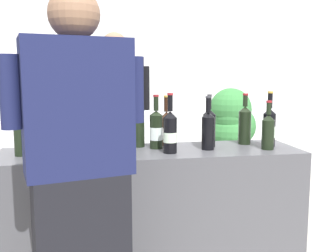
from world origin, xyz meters
TOP-DOWN VIEW (x-y plane):
  - wall_back at (0.00, 2.60)m, footprint 8.00×0.10m
  - counter at (0.00, 0.00)m, footprint 1.85×0.50m
  - wine_bottle_0 at (0.35, -0.03)m, footprint 0.08×0.08m
  - wine_bottle_1 at (0.38, 0.06)m, footprint 0.08×0.08m
  - wine_bottle_2 at (0.72, -0.09)m, footprint 0.08×0.08m
  - wine_bottle_3 at (-0.59, 0.14)m, footprint 0.07×0.07m
  - wine_bottle_4 at (0.64, 0.11)m, footprint 0.08×0.08m
  - wine_bottle_5 at (-0.06, 0.14)m, footprint 0.08×0.08m
  - wine_bottle_6 at (-0.74, 0.15)m, footprint 0.08×0.08m
  - wine_bottle_7 at (0.77, -0.01)m, footprint 0.08×0.08m
  - wine_bottle_8 at (-0.76, -0.01)m, footprint 0.07×0.07m
  - wine_bottle_9 at (0.12, 0.15)m, footprint 0.07×0.07m
  - wine_bottle_10 at (0.04, 0.06)m, footprint 0.08×0.08m
  - wine_bottle_11 at (0.10, -0.09)m, footprint 0.08×0.08m
  - wine_glass at (-0.14, -0.06)m, footprint 0.08×0.08m
  - ice_bucket at (-0.37, 0.11)m, footprint 0.24×0.24m
  - person_server at (-0.19, 0.64)m, footprint 0.54×0.30m
  - person_guest at (-0.41, -0.59)m, footprint 0.59×0.34m
  - potted_shrub at (0.96, 1.21)m, footprint 0.49×0.50m

SIDE VIEW (x-z plane):
  - counter at x=0.00m, z-range 0.00..0.90m
  - potted_shrub at x=0.96m, z-range 0.15..1.39m
  - person_server at x=-0.19m, z-range -0.02..1.67m
  - person_guest at x=-0.41m, z-range -0.02..1.71m
  - wine_bottle_6 at x=-0.74m, z-range 0.86..1.17m
  - wine_bottle_9 at x=0.12m, z-range 0.86..1.19m
  - wine_bottle_8 at x=-0.76m, z-range 0.87..1.17m
  - wine_bottle_3 at x=-0.59m, z-range 0.87..1.18m
  - wine_bottle_2 at x=0.72m, z-range 0.87..1.18m
  - wine_bottle_10 at x=0.04m, z-range 0.86..1.20m
  - ice_bucket at x=-0.37m, z-range 0.91..1.15m
  - wine_bottle_7 at x=0.77m, z-range 0.85..1.21m
  - wine_bottle_0 at x=0.35m, z-range 0.87..1.20m
  - wine_bottle_11 at x=0.10m, z-range 0.85..1.21m
  - wine_bottle_1 at x=0.38m, z-range 0.86..1.20m
  - wine_bottle_5 at x=-0.06m, z-range 0.87..1.21m
  - wine_bottle_4 at x=0.64m, z-range 0.87..1.21m
  - wine_glass at x=-0.14m, z-range 0.95..1.14m
  - wall_back at x=0.00m, z-range 0.00..2.80m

